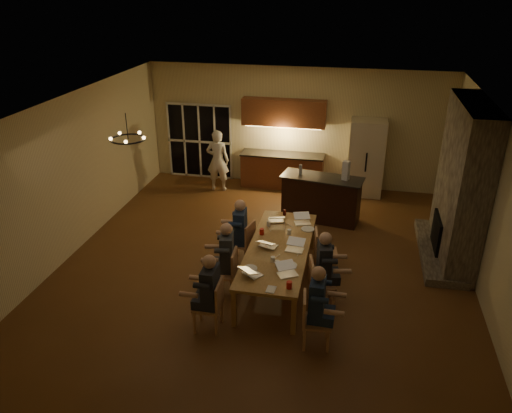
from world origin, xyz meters
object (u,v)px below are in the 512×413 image
at_px(dining_table, 278,265).
at_px(chair_right_far, 326,252).
at_px(person_left_mid, 227,258).
at_px(bar_bottle, 301,169).
at_px(person_right_near, 317,306).
at_px(redcup_near, 289,285).
at_px(redcup_mid, 262,232).
at_px(laptop_a, 253,268).
at_px(chair_left_mid, 224,273).
at_px(chair_left_far, 241,242).
at_px(person_right_mid, 324,268).
at_px(mug_back, 269,223).
at_px(can_silver, 277,264).
at_px(plate_left, 250,268).
at_px(standing_person, 218,160).
at_px(chandelier, 128,139).
at_px(laptop_b, 288,269).
at_px(mug_mid, 289,232).
at_px(person_left_far, 240,232).
at_px(chair_right_mid, 322,283).
at_px(laptop_d, 295,245).
at_px(mug_front, 273,259).
at_px(laptop_c, 269,241).
at_px(person_left_near, 211,293).
at_px(can_cola, 285,212).
at_px(chair_right_near, 317,321).
at_px(laptop_f, 303,218).
at_px(refrigerator, 366,158).
at_px(bar_blender, 346,171).
at_px(bar_island, 321,199).
at_px(laptop_e, 276,216).
at_px(plate_far, 308,229).
at_px(chair_left_near, 208,305).
at_px(plate_near, 290,265).

relative_size(dining_table, chair_right_far, 3.39).
bearing_deg(person_left_mid, bar_bottle, 155.83).
bearing_deg(person_right_near, dining_table, 29.99).
distance_m(chair_right_far, redcup_near, 1.90).
bearing_deg(redcup_mid, laptop_a, -85.03).
xyz_separation_m(chair_left_mid, chair_left_far, (0.05, 1.16, 0.00)).
xyz_separation_m(person_right_mid, mug_back, (-1.21, 1.27, 0.11)).
distance_m(can_silver, plate_left, 0.47).
xyz_separation_m(standing_person, chandelier, (-0.26, -4.46, 1.92)).
relative_size(person_right_mid, redcup_near, 11.50).
bearing_deg(laptop_b, mug_back, 80.30).
xyz_separation_m(standing_person, mug_mid, (2.45, -3.60, -0.03)).
bearing_deg(person_left_far, chair_right_mid, 53.00).
xyz_separation_m(person_right_mid, can_silver, (-0.78, -0.22, 0.12)).
bearing_deg(laptop_d, laptop_a, -115.22).
bearing_deg(chandelier, standing_person, 86.62).
distance_m(chandelier, mug_front, 3.24).
xyz_separation_m(dining_table, bar_bottle, (0.02, 2.93, 0.83)).
bearing_deg(laptop_c, chair_right_far, -136.41).
height_order(person_left_near, can_cola, person_left_near).
bearing_deg(chair_left_far, person_left_near, 12.91).
height_order(laptop_b, laptop_c, same).
height_order(chair_right_near, can_silver, chair_right_near).
distance_m(laptop_c, plate_left, 0.86).
distance_m(person_right_near, standing_person, 6.54).
relative_size(laptop_a, laptop_b, 1.00).
distance_m(laptop_f, can_cola, 0.52).
distance_m(chair_left_far, chair_right_far, 1.69).
bearing_deg(standing_person, bar_bottle, 149.91).
distance_m(refrigerator, bar_blender, 1.93).
bearing_deg(mug_front, bar_island, 80.72).
relative_size(laptop_e, plate_far, 1.21).
bearing_deg(chair_left_near, laptop_d, 140.40).
bearing_deg(can_cola, laptop_d, -74.08).
distance_m(laptop_d, plate_far, 0.88).
bearing_deg(can_cola, redcup_mid, -107.49).
height_order(laptop_f, mug_back, laptop_f).
relative_size(refrigerator, laptop_e, 6.25).
distance_m(person_left_far, plate_near, 1.63).
xyz_separation_m(chair_left_far, laptop_c, (0.66, -0.58, 0.42)).
distance_m(bar_bottle, bar_blender, 1.05).
bearing_deg(mug_back, chair_right_far, -13.66).
bearing_deg(chair_left_mid, bar_island, 153.67).
distance_m(bar_island, mug_front, 3.44).
relative_size(standing_person, redcup_near, 13.81).
xyz_separation_m(chair_right_mid, redcup_mid, (-1.26, 0.97, 0.37)).
distance_m(chair_right_near, chair_right_mid, 1.08).
distance_m(laptop_a, mug_front, 0.54).
bearing_deg(can_cola, chair_right_mid, -63.13).
xyz_separation_m(standing_person, mug_back, (1.99, -3.32, -0.03)).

